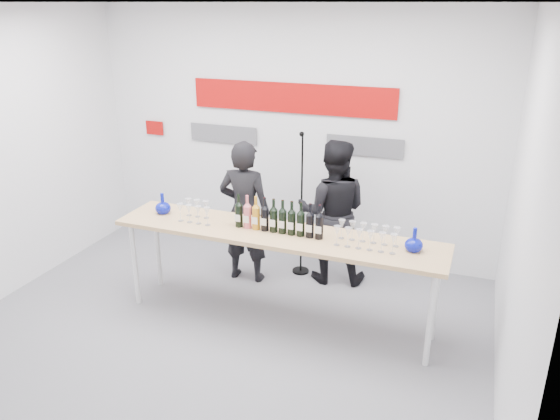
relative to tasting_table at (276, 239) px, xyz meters
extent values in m
plane|color=slate|center=(-0.43, -0.34, -0.89)|extent=(5.00, 5.00, 0.00)
cube|color=silver|center=(-0.43, 1.66, 0.61)|extent=(5.00, 0.04, 3.00)
cube|color=#A30807|center=(-0.43, 1.63, 1.06)|extent=(2.50, 0.02, 0.35)
cube|color=#59595E|center=(-1.33, 1.63, 0.56)|extent=(0.90, 0.02, 0.22)
cube|color=#59595E|center=(0.47, 1.63, 0.56)|extent=(0.90, 0.02, 0.22)
cube|color=#A30807|center=(-2.33, 1.63, 0.56)|extent=(0.25, 0.02, 0.18)
cube|color=tan|center=(0.00, 0.00, 0.05)|extent=(3.21, 0.68, 0.04)
cylinder|color=silver|center=(-1.50, -0.20, -0.43)|extent=(0.05, 0.05, 0.92)
cylinder|color=silver|center=(1.49, -0.23, -0.43)|extent=(0.05, 0.05, 0.92)
cylinder|color=silver|center=(-1.49, 0.23, -0.43)|extent=(0.05, 0.05, 0.92)
cylinder|color=silver|center=(1.50, 0.20, -0.43)|extent=(0.05, 0.05, 0.92)
imported|color=black|center=(-0.65, 0.73, -0.08)|extent=(0.61, 0.42, 1.63)
imported|color=black|center=(0.27, 1.05, -0.07)|extent=(0.91, 0.77, 1.64)
cylinder|color=black|center=(-0.10, 1.08, -0.88)|extent=(0.20, 0.20, 0.02)
cylinder|color=black|center=(-0.10, 1.08, -0.06)|extent=(0.02, 0.02, 1.65)
sphere|color=black|center=(-0.10, 1.05, 0.78)|extent=(0.06, 0.06, 0.06)
camera|label=1|loc=(1.69, -4.44, 2.11)|focal=35.00mm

